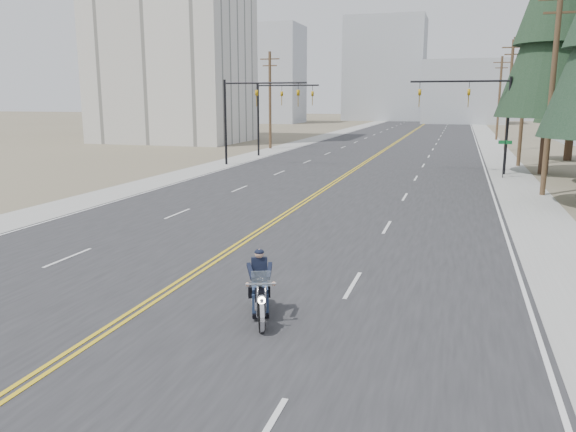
# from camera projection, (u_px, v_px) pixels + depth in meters

# --- Properties ---
(ground_plane) EXTENTS (400.00, 400.00, 0.00)m
(ground_plane) POSITION_uv_depth(u_px,v_px,m) (130.00, 316.00, 14.30)
(ground_plane) COLOR #776D56
(ground_plane) RESTS_ON ground
(road) EXTENTS (20.00, 200.00, 0.01)m
(road) POSITION_uv_depth(u_px,v_px,m) (403.00, 138.00, 79.85)
(road) COLOR #303033
(road) RESTS_ON ground
(sidewalk_left) EXTENTS (3.00, 200.00, 0.01)m
(sidewalk_left) POSITION_uv_depth(u_px,v_px,m) (324.00, 137.00, 83.13)
(sidewalk_left) COLOR #A5A5A0
(sidewalk_left) RESTS_ON ground
(sidewalk_right) EXTENTS (3.00, 200.00, 0.01)m
(sidewalk_right) POSITION_uv_depth(u_px,v_px,m) (488.00, 140.00, 76.56)
(sidewalk_right) COLOR #A5A5A0
(sidewalk_right) RESTS_ON ground
(traffic_mast_left) EXTENTS (7.10, 0.26, 7.00)m
(traffic_mast_left) POSITION_uv_depth(u_px,v_px,m) (248.00, 105.00, 45.82)
(traffic_mast_left) COLOR black
(traffic_mast_left) RESTS_ON ground
(traffic_mast_right) EXTENTS (7.10, 0.26, 7.00)m
(traffic_mast_right) POSITION_uv_depth(u_px,v_px,m) (479.00, 106.00, 40.70)
(traffic_mast_right) COLOR black
(traffic_mast_right) RESTS_ON ground
(traffic_mast_far) EXTENTS (6.10, 0.26, 7.00)m
(traffic_mast_far) POSITION_uv_depth(u_px,v_px,m) (275.00, 105.00, 53.42)
(traffic_mast_far) COLOR black
(traffic_mast_far) RESTS_ON ground
(street_sign) EXTENTS (0.90, 0.06, 2.62)m
(street_sign) POSITION_uv_depth(u_px,v_px,m) (504.00, 152.00, 38.94)
(street_sign) COLOR black
(street_sign) RESTS_ON ground
(utility_pole_b) EXTENTS (2.20, 0.30, 11.50)m
(utility_pole_b) POSITION_uv_depth(u_px,v_px,m) (552.00, 89.00, 31.05)
(utility_pole_b) COLOR brown
(utility_pole_b) RESTS_ON ground
(utility_pole_c) EXTENTS (2.20, 0.30, 11.00)m
(utility_pole_c) POSITION_uv_depth(u_px,v_px,m) (524.00, 95.00, 45.15)
(utility_pole_c) COLOR brown
(utility_pole_c) RESTS_ON ground
(utility_pole_d) EXTENTS (2.20, 0.30, 11.50)m
(utility_pole_d) POSITION_uv_depth(u_px,v_px,m) (509.00, 94.00, 59.14)
(utility_pole_d) COLOR brown
(utility_pole_d) RESTS_ON ground
(utility_pole_e) EXTENTS (2.20, 0.30, 11.00)m
(utility_pole_e) POSITION_uv_depth(u_px,v_px,m) (499.00, 97.00, 75.11)
(utility_pole_e) COLOR brown
(utility_pole_e) RESTS_ON ground
(utility_pole_left) EXTENTS (2.20, 0.30, 10.50)m
(utility_pole_left) POSITION_uv_depth(u_px,v_px,m) (270.00, 99.00, 61.70)
(utility_pole_left) COLOR brown
(utility_pole_left) RESTS_ON ground
(apartment_block) EXTENTS (18.00, 14.00, 30.00)m
(apartment_block) POSITION_uv_depth(u_px,v_px,m) (171.00, 22.00, 70.74)
(apartment_block) COLOR silver
(apartment_block) RESTS_ON ground
(haze_bldg_a) EXTENTS (14.00, 12.00, 22.00)m
(haze_bldg_a) POSITION_uv_depth(u_px,v_px,m) (271.00, 75.00, 129.74)
(haze_bldg_a) COLOR #B7BCC6
(haze_bldg_a) RESTS_ON ground
(haze_bldg_b) EXTENTS (18.00, 14.00, 14.00)m
(haze_bldg_b) POSITION_uv_depth(u_px,v_px,m) (464.00, 92.00, 127.64)
(haze_bldg_b) COLOR #ADB2B7
(haze_bldg_b) RESTS_ON ground
(haze_bldg_d) EXTENTS (20.00, 15.00, 26.00)m
(haze_bldg_d) POSITION_uv_depth(u_px,v_px,m) (385.00, 70.00, 146.17)
(haze_bldg_d) COLOR #ADB2B7
(haze_bldg_d) RESTS_ON ground
(haze_bldg_e) EXTENTS (14.00, 14.00, 12.00)m
(haze_bldg_e) POSITION_uv_depth(u_px,v_px,m) (531.00, 97.00, 146.40)
(haze_bldg_e) COLOR #B7BCC6
(haze_bldg_e) RESTS_ON ground
(haze_bldg_f) EXTENTS (12.00, 12.00, 16.00)m
(haze_bldg_f) POSITION_uv_depth(u_px,v_px,m) (236.00, 89.00, 148.68)
(haze_bldg_f) COLOR #ADB2B7
(haze_bldg_f) RESTS_ON ground
(motorcyclist) EXTENTS (1.72, 2.41, 1.73)m
(motorcyclist) POSITION_uv_depth(u_px,v_px,m) (260.00, 286.00, 13.95)
(motorcyclist) COLOR black
(motorcyclist) RESTS_ON ground
(conifer_tall) EXTENTS (7.47, 7.47, 20.74)m
(conifer_tall) POSITION_uv_depth(u_px,v_px,m) (558.00, 4.00, 39.10)
(conifer_tall) COLOR #382619
(conifer_tall) RESTS_ON ground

